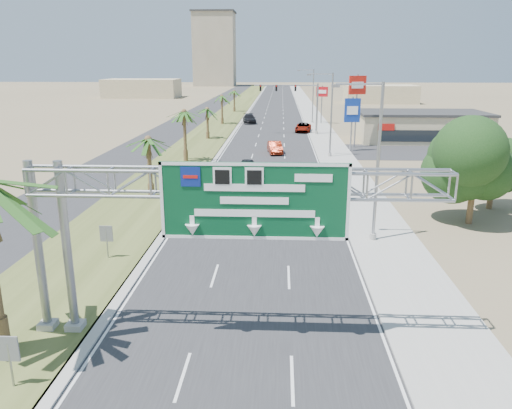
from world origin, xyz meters
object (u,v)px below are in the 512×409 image
object	(u,v)px
car_right_lane	(303,128)
pole_sign_blue	(352,112)
pole_sign_red_near	(357,90)
store_building	(420,127)
signal_mast	(304,104)
pole_sign_red_far	(322,94)
car_mid_lane	(275,148)
car_left_lane	(247,167)
car_far	(249,119)
sign_gantry	(215,197)

from	to	relation	value
car_right_lane	pole_sign_blue	xyz separation A→B (m)	(5.35, -18.79, 4.31)
car_right_lane	pole_sign_red_near	xyz separation A→B (m)	(6.29, -15.62, 6.93)
store_building	car_right_lane	world-z (taller)	store_building
store_building	pole_sign_blue	size ratio (longest dim) A/B	2.58
car_right_lane	signal_mast	bearing A→B (deg)	-84.83
store_building	pole_sign_red_far	world-z (taller)	pole_sign_red_far
pole_sign_blue	car_mid_lane	bearing A→B (deg)	-167.75
car_left_lane	pole_sign_red_near	distance (m)	23.17
store_building	car_right_lane	bearing A→B (deg)	151.76
car_mid_lane	pole_sign_blue	size ratio (longest dim) A/B	0.65
signal_mast	car_far	xyz separation A→B (m)	(-9.72, 15.21, -4.02)
store_building	pole_sign_red_far	distance (m)	24.94
pole_sign_red_near	pole_sign_red_far	xyz separation A→B (m)	(-2.41, 27.68, -2.18)
car_mid_lane	car_far	xyz separation A→B (m)	(-5.31, 33.09, 0.07)
car_right_lane	pole_sign_red_near	size ratio (longest dim) A/B	0.55
pole_sign_red_far	car_left_lane	bearing A→B (deg)	-103.81
pole_sign_blue	car_right_lane	bearing A→B (deg)	105.88
car_left_lane	pole_sign_red_far	distance (m)	46.75
store_building	pole_sign_red_near	world-z (taller)	pole_sign_red_near
car_mid_lane	store_building	bearing A→B (deg)	21.66
store_building	pole_sign_red_near	distance (m)	13.64
signal_mast	car_far	size ratio (longest dim) A/B	1.81
car_left_lane	car_right_lane	world-z (taller)	car_right_lane
car_far	pole_sign_red_near	distance (m)	32.82
pole_sign_red_near	car_right_lane	bearing A→B (deg)	111.93
car_mid_lane	pole_sign_red_far	bearing A→B (deg)	68.19
signal_mast	pole_sign_red_near	world-z (taller)	pole_sign_red_near
car_far	sign_gantry	bearing A→B (deg)	-95.01
signal_mast	car_left_lane	xyz separation A→B (m)	(-7.17, -30.07, -4.13)
car_left_lane	pole_sign_blue	size ratio (longest dim) A/B	0.61
signal_mast	pole_sign_red_far	world-z (taller)	signal_mast
store_building	car_left_lane	xyz separation A→B (m)	(-24.00, -24.10, -1.28)
car_far	pole_sign_blue	distance (m)	34.71
car_far	pole_sign_red_near	xyz separation A→B (m)	(16.06, -27.80, 6.84)
signal_mast	car_right_lane	distance (m)	5.11
store_building	pole_sign_blue	bearing A→B (deg)	-139.47
car_far	pole_sign_red_far	world-z (taller)	pole_sign_red_far
sign_gantry	pole_sign_blue	world-z (taller)	sign_gantry
car_far	pole_sign_blue	bearing A→B (deg)	-71.58
car_left_lane	car_far	distance (m)	45.35
store_building	pole_sign_blue	world-z (taller)	pole_sign_blue
pole_sign_blue	pole_sign_red_far	world-z (taller)	pole_sign_red_far
car_left_lane	pole_sign_red_far	xyz separation A→B (m)	(11.10, 45.16, 4.77)
store_building	car_left_lane	world-z (taller)	store_building
car_mid_lane	car_right_lane	world-z (taller)	car_mid_lane
car_right_lane	store_building	bearing A→B (deg)	-22.21
pole_sign_blue	pole_sign_red_near	bearing A→B (deg)	73.37
car_mid_lane	pole_sign_blue	bearing A→B (deg)	4.63
car_right_lane	pole_sign_blue	distance (m)	20.01
pole_sign_blue	sign_gantry	bearing A→B (deg)	-104.10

